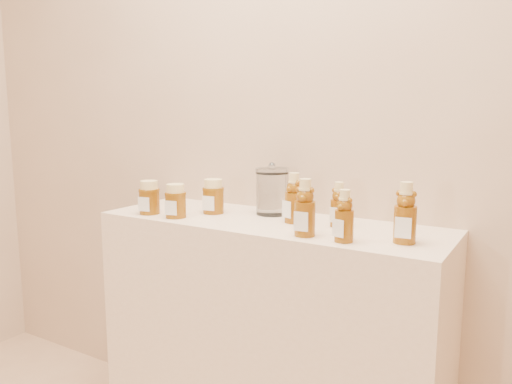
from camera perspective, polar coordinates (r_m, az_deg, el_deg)
The scene contains 11 objects.
wall_back at distance 1.83m, azimuth 4.76°, elevation 11.75°, with size 3.50×0.02×2.70m, color tan.
display_table at distance 1.84m, azimuth 1.46°, elevation -17.10°, with size 1.20×0.40×0.90m, color beige.
bear_bottle_back_left at distance 1.65m, azimuth 4.35°, elevation -0.30°, with size 0.06×0.06×0.19m, color #663608, non-canonical shape.
bear_bottle_back_mid at distance 1.62m, azimuth 9.43°, elevation -1.08°, with size 0.06×0.06×0.16m, color #663608, non-canonical shape.
bear_bottle_back_right at distance 1.45m, azimuth 16.73°, elevation -1.84°, with size 0.07×0.07×0.20m, color #663608, non-canonical shape.
bear_bottle_front_left at distance 1.48m, azimuth 5.63°, elevation -1.35°, with size 0.07×0.07×0.19m, color #663608, non-canonical shape.
bear_bottle_front_right at distance 1.43m, azimuth 10.08°, elevation -2.31°, with size 0.06×0.06×0.17m, color #663608, non-canonical shape.
honey_jar_left at distance 1.84m, azimuth -12.09°, elevation -0.59°, with size 0.08×0.08×0.12m, color #663608, non-canonical shape.
honey_jar_back at distance 1.82m, azimuth -4.91°, elevation -0.48°, with size 0.08×0.08×0.12m, color #663608, non-canonical shape.
honey_jar_front at distance 1.76m, azimuth -9.17°, elevation -1.00°, with size 0.07×0.07×0.12m, color #663608, non-canonical shape.
glass_canister at distance 1.79m, azimuth 1.83°, elevation 0.31°, with size 0.12×0.12×0.18m, color white, non-canonical shape.
Camera 1 is at (0.82, 0.11, 1.26)m, focal length 35.00 mm.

